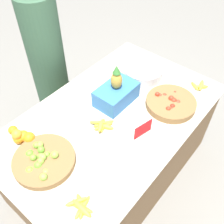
% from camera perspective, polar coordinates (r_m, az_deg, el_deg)
% --- Properties ---
extents(ground_plane, '(12.00, 12.00, 0.00)m').
position_cam_1_polar(ground_plane, '(2.66, 0.00, -12.55)').
color(ground_plane, gray).
extents(market_table, '(1.81, 1.10, 0.79)m').
position_cam_1_polar(market_table, '(2.32, 0.00, -7.55)').
color(market_table, brown).
rests_on(market_table, ground_plane).
extents(lime_bowl, '(0.41, 0.41, 0.09)m').
position_cam_1_polar(lime_bowl, '(1.80, -14.70, -10.12)').
color(lime_bowl, olive).
rests_on(lime_bowl, market_table).
extents(tomato_basket, '(0.40, 0.40, 0.08)m').
position_cam_1_polar(tomato_basket, '(2.12, 12.63, 1.94)').
color(tomato_basket, olive).
rests_on(tomato_basket, market_table).
extents(orange_pile, '(0.13, 0.19, 0.12)m').
position_cam_1_polar(orange_pile, '(1.94, -19.18, -4.97)').
color(orange_pile, orange).
rests_on(orange_pile, market_table).
extents(metal_bowl, '(0.34, 0.34, 0.09)m').
position_cam_1_polar(metal_bowl, '(2.36, 6.76, 8.67)').
color(metal_bowl, silver).
rests_on(metal_bowl, market_table).
extents(price_sign, '(0.15, 0.04, 0.12)m').
position_cam_1_polar(price_sign, '(1.87, 6.78, -3.75)').
color(price_sign, red).
rests_on(price_sign, market_table).
extents(produce_crate, '(0.34, 0.22, 0.36)m').
position_cam_1_polar(produce_crate, '(2.07, 0.94, 4.20)').
color(produce_crate, '#3370B7').
rests_on(produce_crate, market_table).
extents(banana_bunch_back_center, '(0.16, 0.17, 0.06)m').
position_cam_1_polar(banana_bunch_back_center, '(1.61, -6.73, -19.71)').
color(banana_bunch_back_center, yellow).
rests_on(banana_bunch_back_center, market_table).
extents(banana_bunch_middle_right, '(0.16, 0.16, 0.04)m').
position_cam_1_polar(banana_bunch_middle_right, '(2.37, 18.70, 5.48)').
color(banana_bunch_middle_right, yellow).
rests_on(banana_bunch_middle_right, market_table).
extents(banana_bunch_middle_left, '(0.18, 0.18, 0.06)m').
position_cam_1_polar(banana_bunch_middle_left, '(1.93, -2.07, -2.85)').
color(banana_bunch_middle_left, yellow).
rests_on(banana_bunch_middle_left, market_table).
extents(vendor_person, '(0.34, 0.34, 1.61)m').
position_cam_1_polar(vendor_person, '(2.66, -13.73, 9.95)').
color(vendor_person, '#385B42').
rests_on(vendor_person, ground_plane).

